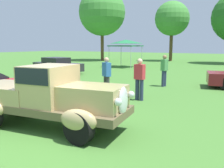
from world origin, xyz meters
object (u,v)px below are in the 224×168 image
spectator_near_truck (107,75)px  spectator_between_cars (164,70)px  canopy_tent_left_field (126,43)px  spectator_by_row (140,78)px  show_car_charcoal (57,65)px  feature_pickup_truck (47,96)px

spectator_near_truck → spectator_between_cars: same height
canopy_tent_left_field → spectator_by_row: bearing=-59.4°
spectator_between_cars → show_car_charcoal: bearing=170.0°
feature_pickup_truck → spectator_between_cars: bearing=86.6°
feature_pickup_truck → canopy_tent_left_field: 18.20m
show_car_charcoal → spectator_between_cars: (9.46, -1.67, 0.31)m
show_car_charcoal → spectator_near_truck: size_ratio=2.75×
show_car_charcoal → canopy_tent_left_field: bearing=72.5°
spectator_between_cars → canopy_tent_left_field: bearing=128.8°
spectator_by_row → spectator_near_truck: bearing=176.8°
spectator_by_row → canopy_tent_left_field: canopy_tent_left_field is taller
feature_pickup_truck → spectator_near_truck: size_ratio=2.82×
spectator_by_row → canopy_tent_left_field: bearing=120.6°
spectator_between_cars → canopy_tent_left_field: 11.55m
spectator_between_cars → canopy_tent_left_field: (-7.17, 8.92, 1.51)m
show_car_charcoal → spectator_by_row: bearing=-28.8°
spectator_near_truck → spectator_between_cars: (1.35, 3.60, 0.00)m
spectator_between_cars → spectator_by_row: bearing=-85.7°
spectator_between_cars → spectator_by_row: (0.28, -3.69, 0.00)m
feature_pickup_truck → spectator_between_cars: (0.47, 7.93, 0.04)m
show_car_charcoal → spectator_by_row: 11.13m
feature_pickup_truck → spectator_by_row: size_ratio=2.82×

